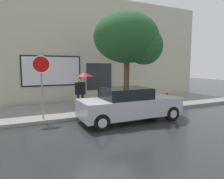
# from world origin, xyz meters

# --- Properties ---
(ground_plane) EXTENTS (60.00, 60.00, 0.00)m
(ground_plane) POSITION_xyz_m (0.00, 0.00, 0.00)
(ground_plane) COLOR #282B2D
(sidewalk) EXTENTS (20.00, 4.00, 0.15)m
(sidewalk) POSITION_xyz_m (0.00, 3.00, 0.07)
(sidewalk) COLOR gray
(sidewalk) RESTS_ON ground
(building_facade) EXTENTS (20.00, 0.67, 7.00)m
(building_facade) POSITION_xyz_m (-0.01, 5.50, 3.48)
(building_facade) COLOR beige
(building_facade) RESTS_ON ground
(parked_car) EXTENTS (4.43, 1.83, 1.47)m
(parked_car) POSITION_xyz_m (0.98, 0.00, 0.72)
(parked_car) COLOR #B7BABF
(parked_car) RESTS_ON ground
(fire_hydrant) EXTENTS (0.30, 0.44, 0.76)m
(fire_hydrant) POSITION_xyz_m (4.33, 1.54, 0.52)
(fire_hydrant) COLOR red
(fire_hydrant) RESTS_ON sidewalk
(pedestrian_with_umbrella) EXTENTS (0.93, 0.93, 1.96)m
(pedestrian_with_umbrella) POSITION_xyz_m (-0.44, 2.21, 1.68)
(pedestrian_with_umbrella) COLOR black
(pedestrian_with_umbrella) RESTS_ON sidewalk
(street_tree) EXTENTS (3.47, 2.95, 5.00)m
(street_tree) POSITION_xyz_m (1.91, 1.57, 3.75)
(street_tree) COLOR #4C3823
(street_tree) RESTS_ON sidewalk
(stop_sign) EXTENTS (0.76, 0.10, 2.70)m
(stop_sign) POSITION_xyz_m (-2.47, 1.47, 2.06)
(stop_sign) COLOR gray
(stop_sign) RESTS_ON sidewalk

